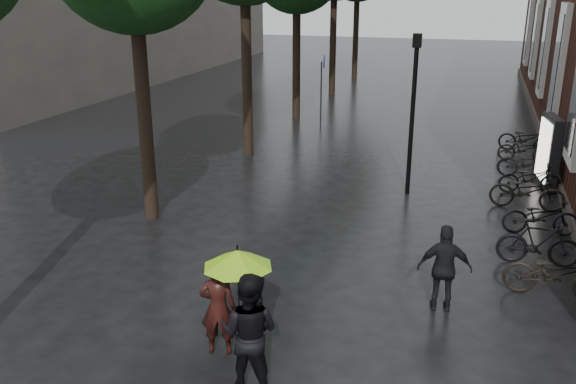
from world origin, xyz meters
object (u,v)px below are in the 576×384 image
at_px(person_black, 249,333).
at_px(parked_bicycles, 532,186).
at_px(person_burgundy, 218,308).
at_px(lamp_post, 413,99).
at_px(ad_lightbox, 549,152).
at_px(pedestrian_walking, 445,268).

distance_m(person_black, parked_bicycles, 10.17).
bearing_deg(person_black, person_burgundy, -40.70).
xyz_separation_m(person_burgundy, lamp_post, (1.84, 8.38, 1.78)).
bearing_deg(person_black, ad_lightbox, -112.40).
bearing_deg(lamp_post, parked_bicycles, 3.67).
xyz_separation_m(pedestrian_walking, parked_bicycles, (1.81, 6.25, -0.33)).
height_order(person_black, parked_bicycles, person_black).
xyz_separation_m(person_burgundy, ad_lightbox, (5.40, 10.06, 0.24)).
distance_m(person_black, pedestrian_walking, 3.84).
relative_size(person_black, lamp_post, 0.42).
bearing_deg(lamp_post, ad_lightbox, 25.27).
xyz_separation_m(pedestrian_walking, ad_lightbox, (2.26, 7.73, 0.22)).
distance_m(ad_lightbox, lamp_post, 4.23).
relative_size(pedestrian_walking, lamp_post, 0.37).
bearing_deg(parked_bicycles, pedestrian_walking, -106.19).
xyz_separation_m(person_burgundy, pedestrian_walking, (3.15, 2.33, 0.02)).
height_order(person_burgundy, pedestrian_walking, pedestrian_walking).
xyz_separation_m(person_black, pedestrian_walking, (2.39, 3.00, -0.10)).
bearing_deg(ad_lightbox, pedestrian_walking, -114.73).
xyz_separation_m(pedestrian_walking, lamp_post, (-1.30, 6.05, 1.76)).
bearing_deg(pedestrian_walking, person_burgundy, 28.95).
height_order(pedestrian_walking, lamp_post, lamp_post).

